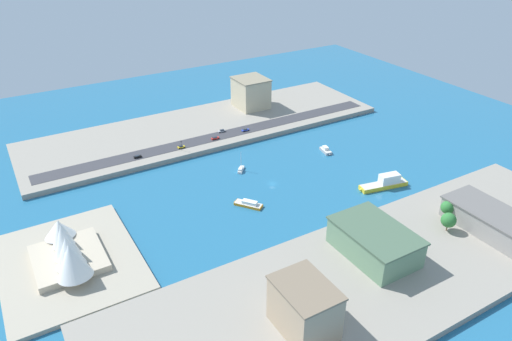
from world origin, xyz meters
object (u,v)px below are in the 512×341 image
at_px(apartment_midrise_tan, 304,308).
at_px(opera_landmark, 67,249).
at_px(water_taxi_orange, 249,204).
at_px(suv_black, 138,157).
at_px(sedan_silver, 222,131).
at_px(traffic_light_waterfront, 181,144).
at_px(taxi_yellow_cab, 181,147).
at_px(sailboat_small_white, 241,169).
at_px(yacht_sleek_gray, 326,150).
at_px(terminal_long_green, 374,242).
at_px(office_block_beige, 251,93).
at_px(hatchback_blue, 245,130).
at_px(carpark_squat_concrete, 495,223).
at_px(ferry_yellow_fast, 385,183).
at_px(pickup_red, 215,138).

bearing_deg(apartment_midrise_tan, opera_landmark, 38.68).
relative_size(water_taxi_orange, suv_black, 3.16).
distance_m(sedan_silver, traffic_light_waterfront, 35.26).
bearing_deg(taxi_yellow_cab, sedan_silver, -75.20).
bearing_deg(taxi_yellow_cab, opera_landmark, 132.95).
height_order(suv_black, traffic_light_waterfront, traffic_light_waterfront).
xyz_separation_m(suv_black, traffic_light_waterfront, (-4.06, -26.18, 3.44)).
bearing_deg(sailboat_small_white, yacht_sleek_gray, -95.65).
height_order(terminal_long_green, office_block_beige, office_block_beige).
relative_size(yacht_sleek_gray, hatchback_blue, 2.23).
bearing_deg(carpark_squat_concrete, ferry_yellow_fast, 9.42).
xyz_separation_m(apartment_midrise_tan, pickup_red, (155.21, -42.01, -8.61)).
bearing_deg(pickup_red, sailboat_small_white, 175.48).
xyz_separation_m(water_taxi_orange, terminal_long_green, (-63.19, -24.80, 8.33)).
height_order(sedan_silver, suv_black, sedan_silver).
bearing_deg(sailboat_small_white, sedan_silver, -14.00).
bearing_deg(sailboat_small_white, hatchback_blue, -32.27).
xyz_separation_m(carpark_squat_concrete, taxi_yellow_cab, (152.01, 88.24, -4.20)).
distance_m(hatchback_blue, taxi_yellow_cab, 46.22).
height_order(yacht_sleek_gray, apartment_midrise_tan, apartment_midrise_tan).
xyz_separation_m(yacht_sleek_gray, apartment_midrise_tan, (-110.21, 95.45, 11.41)).
height_order(sailboat_small_white, taxi_yellow_cab, sailboat_small_white).
xyz_separation_m(taxi_yellow_cab, pickup_red, (0.65, -23.40, 0.01)).
relative_size(sailboat_small_white, sedan_silver, 2.44).
relative_size(ferry_yellow_fast, pickup_red, 5.59).
height_order(carpark_squat_concrete, office_block_beige, office_block_beige).
bearing_deg(terminal_long_green, pickup_red, 3.06).
relative_size(yacht_sleek_gray, ferry_yellow_fast, 0.39).
xyz_separation_m(yacht_sleek_gray, terminal_long_green, (-91.74, 46.13, 8.25)).
distance_m(water_taxi_orange, carpark_squat_concrete, 114.40).
height_order(water_taxi_orange, suv_black, suv_black).
height_order(office_block_beige, sedan_silver, office_block_beige).
bearing_deg(apartment_midrise_tan, terminal_long_green, -69.47).
xyz_separation_m(sedan_silver, pickup_red, (-7.82, 8.66, -0.00)).
distance_m(apartment_midrise_tan, sedan_silver, 170.94).
relative_size(office_block_beige, taxi_yellow_cab, 5.41).
bearing_deg(carpark_squat_concrete, yacht_sleek_gray, 6.05).
bearing_deg(ferry_yellow_fast, terminal_long_green, 131.39).
distance_m(sailboat_small_white, opera_landmark, 108.77).
bearing_deg(traffic_light_waterfront, sailboat_small_white, -149.03).
height_order(hatchback_blue, sedan_silver, sedan_silver).
bearing_deg(office_block_beige, sailboat_small_white, 146.53).
xyz_separation_m(sailboat_small_white, traffic_light_waterfront, (35.47, 21.29, 6.46)).
relative_size(apartment_midrise_tan, hatchback_blue, 4.57).
height_order(terminal_long_green, suv_black, terminal_long_green).
relative_size(sailboat_small_white, opera_landmark, 0.27).
relative_size(apartment_midrise_tan, traffic_light_waterfront, 3.55).
bearing_deg(taxi_yellow_cab, terminal_long_green, -167.28).
xyz_separation_m(office_block_beige, sedan_silver, (-29.95, 39.25, -9.88)).
relative_size(water_taxi_orange, opera_landmark, 0.32).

